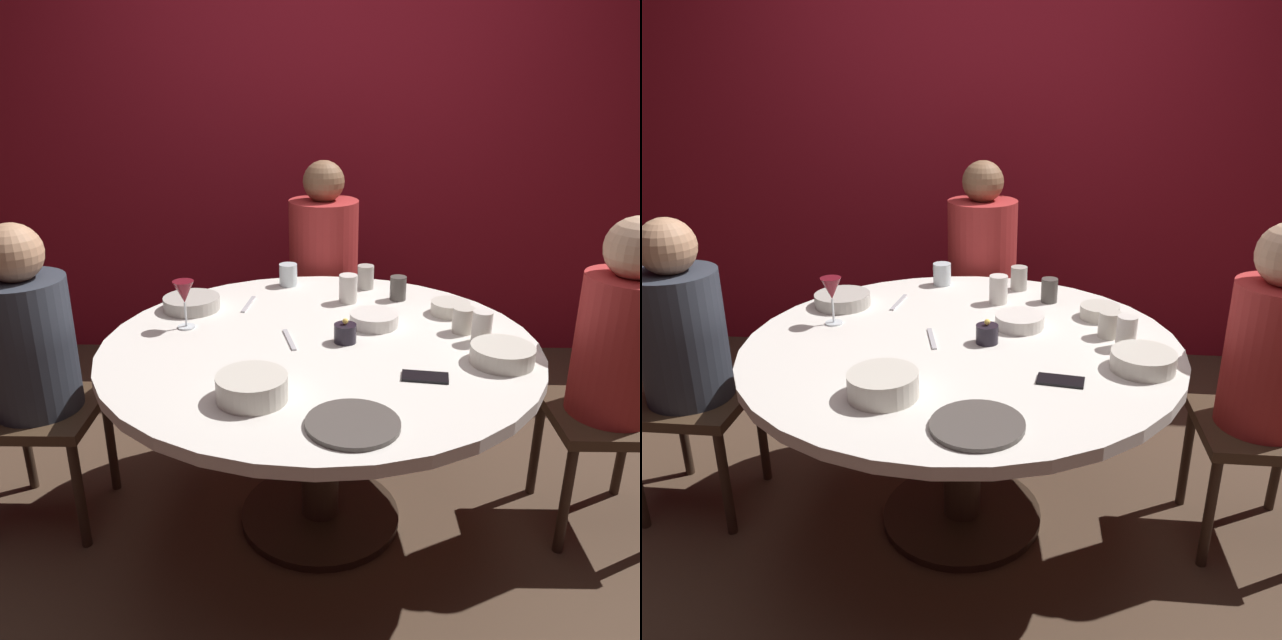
% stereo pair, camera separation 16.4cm
% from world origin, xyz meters
% --- Properties ---
extents(ground_plane, '(8.00, 8.00, 0.00)m').
position_xyz_m(ground_plane, '(0.00, 0.00, 0.00)').
color(ground_plane, '#4C3828').
extents(back_wall, '(6.00, 0.10, 2.60)m').
position_xyz_m(back_wall, '(0.00, 1.67, 1.30)').
color(back_wall, maroon).
rests_on(back_wall, ground).
extents(dining_table, '(1.49, 1.49, 0.73)m').
position_xyz_m(dining_table, '(0.00, 0.00, 0.60)').
color(dining_table, silver).
rests_on(dining_table, ground).
extents(seated_diner_left, '(0.40, 0.40, 1.14)m').
position_xyz_m(seated_diner_left, '(-1.01, 0.00, 0.71)').
color(seated_diner_left, '#3F2D1E').
rests_on(seated_diner_left, ground).
extents(seated_diner_back, '(0.40, 0.40, 1.21)m').
position_xyz_m(seated_diner_back, '(0.00, 0.99, 0.74)').
color(seated_diner_back, '#3F2D1E').
rests_on(seated_diner_back, ground).
extents(seated_diner_right, '(0.40, 0.40, 1.17)m').
position_xyz_m(seated_diner_right, '(1.02, 0.00, 0.73)').
color(seated_diner_right, '#3F2D1E').
rests_on(seated_diner_right, ground).
extents(candle_holder, '(0.08, 0.08, 0.09)m').
position_xyz_m(candle_holder, '(0.09, -0.00, 0.76)').
color(candle_holder, black).
rests_on(candle_holder, dining_table).
extents(wine_glass, '(0.08, 0.08, 0.18)m').
position_xyz_m(wine_glass, '(-0.48, 0.12, 0.86)').
color(wine_glass, silver).
rests_on(wine_glass, dining_table).
extents(dinner_plate, '(0.25, 0.25, 0.01)m').
position_xyz_m(dinner_plate, '(0.10, -0.56, 0.74)').
color(dinner_plate, '#4C4742').
rests_on(dinner_plate, dining_table).
extents(cell_phone, '(0.15, 0.09, 0.01)m').
position_xyz_m(cell_phone, '(0.32, -0.27, 0.74)').
color(cell_phone, black).
rests_on(cell_phone, dining_table).
extents(bowl_serving_large, '(0.18, 0.18, 0.05)m').
position_xyz_m(bowl_serving_large, '(0.19, 0.15, 0.76)').
color(bowl_serving_large, silver).
rests_on(bowl_serving_large, dining_table).
extents(bowl_salad_center, '(0.22, 0.22, 0.05)m').
position_xyz_m(bowl_salad_center, '(-0.50, 0.31, 0.76)').
color(bowl_salad_center, '#B2ADA3').
rests_on(bowl_salad_center, dining_table).
extents(bowl_small_white, '(0.15, 0.15, 0.05)m').
position_xyz_m(bowl_small_white, '(0.49, 0.28, 0.76)').
color(bowl_small_white, beige).
rests_on(bowl_small_white, dining_table).
extents(bowl_sauce_side, '(0.20, 0.20, 0.06)m').
position_xyz_m(bowl_sauce_side, '(0.58, -0.16, 0.76)').
color(bowl_sauce_side, beige).
rests_on(bowl_sauce_side, dining_table).
extents(bowl_rice_portion, '(0.20, 0.20, 0.07)m').
position_xyz_m(bowl_rice_portion, '(-0.18, -0.41, 0.77)').
color(bowl_rice_portion, beige).
rests_on(bowl_rice_portion, dining_table).
extents(cup_near_candle, '(0.08, 0.08, 0.09)m').
position_xyz_m(cup_near_candle, '(0.50, 0.10, 0.78)').
color(cup_near_candle, beige).
rests_on(cup_near_candle, dining_table).
extents(cup_by_left_diner, '(0.07, 0.07, 0.11)m').
position_xyz_m(cup_by_left_diner, '(0.55, 0.01, 0.79)').
color(cup_by_left_diner, silver).
rests_on(cup_by_left_diner, dining_table).
extents(cup_by_right_diner, '(0.07, 0.07, 0.10)m').
position_xyz_m(cup_by_right_diner, '(0.18, 0.58, 0.78)').
color(cup_by_right_diner, '#B2ADA3').
rests_on(cup_by_right_diner, dining_table).
extents(cup_center_front, '(0.07, 0.07, 0.10)m').
position_xyz_m(cup_center_front, '(0.31, 0.44, 0.78)').
color(cup_center_front, '#4C4742').
rests_on(cup_center_front, dining_table).
extents(cup_far_edge, '(0.07, 0.07, 0.11)m').
position_xyz_m(cup_far_edge, '(0.11, 0.41, 0.79)').
color(cup_far_edge, silver).
rests_on(cup_far_edge, dining_table).
extents(cup_beside_wine, '(0.08, 0.08, 0.09)m').
position_xyz_m(cup_beside_wine, '(-0.15, 0.61, 0.78)').
color(cup_beside_wine, silver).
rests_on(cup_beside_wine, dining_table).
extents(fork_near_plate, '(0.06, 0.18, 0.01)m').
position_xyz_m(fork_near_plate, '(-0.11, 0.01, 0.73)').
color(fork_near_plate, '#B7B7BC').
rests_on(fork_near_plate, dining_table).
extents(knife_near_plate, '(0.04, 0.18, 0.01)m').
position_xyz_m(knife_near_plate, '(-0.29, 0.36, 0.73)').
color(knife_near_plate, '#B7B7BC').
rests_on(knife_near_plate, dining_table).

